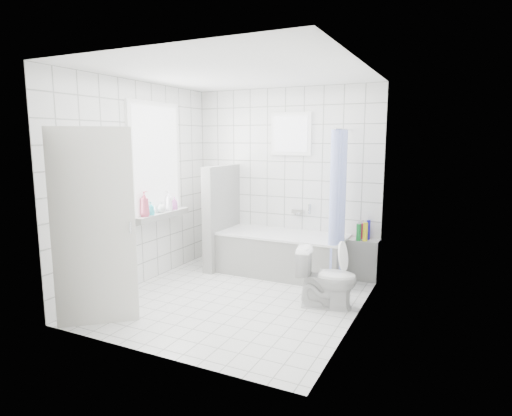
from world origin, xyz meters
The scene contains 19 objects.
ground centered at (0.00, 0.00, 0.00)m, with size 3.00×3.00×0.00m, color white.
ceiling centered at (0.00, 0.00, 2.60)m, with size 3.00×3.00×0.00m, color white.
wall_back centered at (0.00, 1.50, 1.30)m, with size 2.80×0.02×2.60m, color white.
wall_front centered at (0.00, -1.50, 1.30)m, with size 2.80×0.02×2.60m, color white.
wall_left centered at (-1.40, 0.00, 1.30)m, with size 0.02×3.00×2.60m, color white.
wall_right centered at (1.40, 0.00, 1.30)m, with size 0.02×3.00×2.60m, color white.
window_left centered at (-1.35, 0.30, 1.60)m, with size 0.01×0.90×1.40m, color white.
window_back centered at (0.10, 1.46, 1.95)m, with size 0.50×0.01×0.50m, color white.
window_sill centered at (-1.31, 0.30, 0.86)m, with size 0.18×1.02×0.08m, color white.
door centered at (-0.95, -1.22, 1.00)m, with size 0.04×0.80×2.00m, color silver.
bathtub centered at (0.13, 1.12, 0.29)m, with size 1.76×0.77×0.58m.
partition_wall centered at (-0.82, 1.07, 0.75)m, with size 0.15×0.85×1.50m, color white.
tiled_ledge centered at (1.20, 1.38, 0.28)m, with size 0.40×0.24×0.55m, color white.
toilet centered at (1.03, 0.23, 0.34)m, with size 0.38×0.66×0.68m, color white.
curtain_rod centered at (0.95, 1.10, 2.00)m, with size 0.02×0.02×0.80m, color silver.
shower_curtain centered at (0.95, 0.97, 1.10)m, with size 0.14×0.48×1.78m, color #546AF7, non-canonical shape.
tub_faucet centered at (0.23, 1.46, 0.85)m, with size 0.18×0.06×0.06m, color silver.
sill_bottles centered at (-1.30, 0.20, 1.03)m, with size 0.18×0.77×0.33m.
ledge_bottles centered at (1.19, 1.36, 0.67)m, with size 0.16×0.19×0.26m.
Camera 1 is at (2.32, -4.27, 1.88)m, focal length 30.00 mm.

